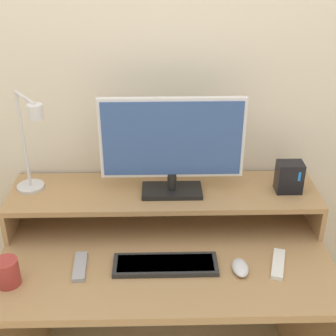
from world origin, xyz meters
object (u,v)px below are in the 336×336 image
at_px(monitor, 172,144).
at_px(desk_lamp, 31,147).
at_px(mouse, 240,268).
at_px(router_dock, 289,177).
at_px(mug, 7,272).
at_px(keyboard, 165,264).
at_px(remote_secondary, 278,264).
at_px(remote_control, 80,267).

bearing_deg(monitor, desk_lamp, -179.31).
bearing_deg(monitor, mouse, -51.81).
xyz_separation_m(monitor, router_dock, (0.46, 0.00, -0.15)).
bearing_deg(mug, router_dock, 18.58).
distance_m(monitor, mug, 0.73).
height_order(keyboard, remote_secondary, keyboard).
xyz_separation_m(desk_lamp, mouse, (0.76, -0.29, -0.34)).
distance_m(router_dock, remote_control, 0.86).
distance_m(monitor, keyboard, 0.44).
height_order(mouse, remote_secondary, mouse).
bearing_deg(remote_control, keyboard, 0.24).
relative_size(desk_lamp, mouse, 4.07).
distance_m(keyboard, remote_secondary, 0.41).
xyz_separation_m(remote_control, remote_secondary, (0.71, -0.00, 0.00)).
bearing_deg(mug, remote_secondary, 4.26).
relative_size(mouse, remote_control, 0.65).
relative_size(monitor, desk_lamp, 1.33).
relative_size(monitor, mouse, 5.42).
relative_size(monitor, router_dock, 4.37).
bearing_deg(router_dock, monitor, -179.68).
xyz_separation_m(desk_lamp, keyboard, (0.49, -0.26, -0.34)).
bearing_deg(mouse, mug, -176.73).
xyz_separation_m(mouse, mug, (-0.80, -0.05, 0.03)).
xyz_separation_m(router_dock, remote_secondary, (-0.08, -0.27, -0.20)).
distance_m(router_dock, mouse, 0.42).
distance_m(keyboard, remote_control, 0.30).
relative_size(keyboard, remote_control, 2.42).
distance_m(desk_lamp, router_dock, 0.99).
relative_size(router_dock, remote_secondary, 0.74).
distance_m(desk_lamp, mouse, 0.88).
bearing_deg(router_dock, keyboard, -151.26).
height_order(remote_control, mug, mug).
bearing_deg(remote_control, desk_lamp, 125.69).
xyz_separation_m(remote_secondary, mug, (-0.94, -0.07, 0.04)).
distance_m(monitor, mouse, 0.51).
distance_m(router_dock, mug, 1.09).
bearing_deg(mouse, monitor, 128.19).
height_order(remote_control, remote_secondary, same).
relative_size(keyboard, remote_secondary, 2.24).
height_order(desk_lamp, router_dock, desk_lamp).
xyz_separation_m(router_dock, keyboard, (-0.49, -0.27, -0.20)).
bearing_deg(monitor, mug, -148.88).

